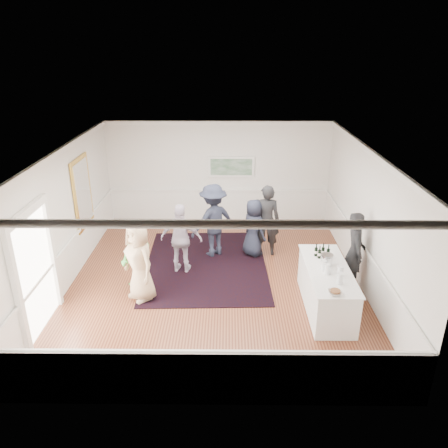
{
  "coord_description": "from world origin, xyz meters",
  "views": [
    {
      "loc": [
        0.3,
        -9.35,
        5.38
      ],
      "look_at": [
        0.21,
        0.2,
        1.4
      ],
      "focal_mm": 35.0,
      "sensor_mm": 36.0,
      "label": 1
    }
  ],
  "objects_px": {
    "guest_lilac": "(181,239)",
    "guest_green": "(137,259)",
    "guest_tan": "(139,261)",
    "guest_dark_b": "(266,220)",
    "guest_dark_a": "(213,220)",
    "guest_navy": "(253,228)",
    "nut_bowl": "(335,292)",
    "serving_table": "(326,288)",
    "ice_bucket": "(327,260)",
    "bartender": "(355,252)"
  },
  "relations": [
    {
      "from": "nut_bowl",
      "to": "serving_table",
      "type": "bearing_deg",
      "value": 85.39
    },
    {
      "from": "serving_table",
      "to": "guest_green",
      "type": "xyz_separation_m",
      "value": [
        -4.19,
        0.63,
        0.35
      ]
    },
    {
      "from": "guest_tan",
      "to": "guest_green",
      "type": "relative_size",
      "value": 1.11
    },
    {
      "from": "guest_green",
      "to": "guest_lilac",
      "type": "distance_m",
      "value": 1.36
    },
    {
      "from": "guest_tan",
      "to": "guest_dark_b",
      "type": "height_order",
      "value": "guest_dark_b"
    },
    {
      "from": "serving_table",
      "to": "guest_green",
      "type": "distance_m",
      "value": 4.25
    },
    {
      "from": "guest_tan",
      "to": "guest_navy",
      "type": "xyz_separation_m",
      "value": [
        2.63,
        2.23,
        -0.14
      ]
    },
    {
      "from": "guest_navy",
      "to": "ice_bucket",
      "type": "bearing_deg",
      "value": 172.9
    },
    {
      "from": "guest_tan",
      "to": "guest_green",
      "type": "xyz_separation_m",
      "value": [
        -0.12,
        0.27,
        -0.09
      ]
    },
    {
      "from": "guest_dark_a",
      "to": "ice_bucket",
      "type": "relative_size",
      "value": 7.69
    },
    {
      "from": "serving_table",
      "to": "guest_navy",
      "type": "height_order",
      "value": "guest_navy"
    },
    {
      "from": "bartender",
      "to": "guest_dark_a",
      "type": "xyz_separation_m",
      "value": [
        -3.29,
        1.78,
        0.04
      ]
    },
    {
      "from": "guest_dark_b",
      "to": "ice_bucket",
      "type": "bearing_deg",
      "value": 117.67
    },
    {
      "from": "bartender",
      "to": "guest_navy",
      "type": "distance_m",
      "value": 2.84
    },
    {
      "from": "guest_green",
      "to": "serving_table",
      "type": "bearing_deg",
      "value": 42.95
    },
    {
      "from": "guest_navy",
      "to": "ice_bucket",
      "type": "xyz_separation_m",
      "value": [
        1.44,
        -2.42,
        0.29
      ]
    },
    {
      "from": "guest_lilac",
      "to": "ice_bucket",
      "type": "xyz_separation_m",
      "value": [
        3.27,
        -1.47,
        0.19
      ]
    },
    {
      "from": "bartender",
      "to": "guest_dark_a",
      "type": "relative_size",
      "value": 0.96
    },
    {
      "from": "guest_lilac",
      "to": "serving_table",
      "type": "bearing_deg",
      "value": 162.22
    },
    {
      "from": "guest_navy",
      "to": "guest_lilac",
      "type": "bearing_deg",
      "value": 79.64
    },
    {
      "from": "guest_tan",
      "to": "guest_lilac",
      "type": "relative_size",
      "value": 1.04
    },
    {
      "from": "serving_table",
      "to": "guest_lilac",
      "type": "xyz_separation_m",
      "value": [
        -3.28,
        1.64,
        0.41
      ]
    },
    {
      "from": "guest_dark_b",
      "to": "guest_green",
      "type": "bearing_deg",
      "value": 37.13
    },
    {
      "from": "bartender",
      "to": "guest_lilac",
      "type": "height_order",
      "value": "bartender"
    },
    {
      "from": "bartender",
      "to": "guest_dark_a",
      "type": "bearing_deg",
      "value": 64.53
    },
    {
      "from": "guest_green",
      "to": "ice_bucket",
      "type": "xyz_separation_m",
      "value": [
        4.18,
        -0.46,
        0.24
      ]
    },
    {
      "from": "guest_green",
      "to": "ice_bucket",
      "type": "distance_m",
      "value": 4.22
    },
    {
      "from": "guest_green",
      "to": "guest_lilac",
      "type": "relative_size",
      "value": 0.94
    },
    {
      "from": "guest_lilac",
      "to": "guest_dark_a",
      "type": "height_order",
      "value": "guest_dark_a"
    },
    {
      "from": "guest_lilac",
      "to": "guest_dark_a",
      "type": "bearing_deg",
      "value": -119.65
    },
    {
      "from": "serving_table",
      "to": "nut_bowl",
      "type": "xyz_separation_m",
      "value": [
        -0.08,
        -1.0,
        0.52
      ]
    },
    {
      "from": "bartender",
      "to": "ice_bucket",
      "type": "relative_size",
      "value": 7.39
    },
    {
      "from": "serving_table",
      "to": "nut_bowl",
      "type": "height_order",
      "value": "nut_bowl"
    },
    {
      "from": "nut_bowl",
      "to": "guest_green",
      "type": "bearing_deg",
      "value": 158.4
    },
    {
      "from": "serving_table",
      "to": "guest_dark_b",
      "type": "bearing_deg",
      "value": 112.52
    },
    {
      "from": "nut_bowl",
      "to": "guest_lilac",
      "type": "bearing_deg",
      "value": 140.49
    },
    {
      "from": "serving_table",
      "to": "guest_tan",
      "type": "relative_size",
      "value": 1.28
    },
    {
      "from": "nut_bowl",
      "to": "guest_navy",
      "type": "bearing_deg",
      "value": 110.77
    },
    {
      "from": "guest_green",
      "to": "guest_navy",
      "type": "distance_m",
      "value": 3.38
    },
    {
      "from": "serving_table",
      "to": "guest_navy",
      "type": "bearing_deg",
      "value": 119.11
    },
    {
      "from": "ice_bucket",
      "to": "guest_dark_a",
      "type": "bearing_deg",
      "value": 136.07
    },
    {
      "from": "guest_green",
      "to": "guest_lilac",
      "type": "bearing_deg",
      "value": 99.26
    },
    {
      "from": "guest_lilac",
      "to": "ice_bucket",
      "type": "relative_size",
      "value": 6.89
    },
    {
      "from": "guest_tan",
      "to": "guest_dark_b",
      "type": "relative_size",
      "value": 0.95
    },
    {
      "from": "guest_dark_a",
      "to": "guest_navy",
      "type": "xyz_separation_m",
      "value": [
        1.08,
        -0.0,
        -0.21
      ]
    },
    {
      "from": "serving_table",
      "to": "guest_green",
      "type": "height_order",
      "value": "guest_green"
    },
    {
      "from": "guest_lilac",
      "to": "guest_green",
      "type": "bearing_deg",
      "value": 56.53
    },
    {
      "from": "guest_lilac",
      "to": "guest_dark_b",
      "type": "distance_m",
      "value": 2.4
    },
    {
      "from": "guest_dark_a",
      "to": "guest_dark_b",
      "type": "xyz_separation_m",
      "value": [
        1.42,
        0.06,
        -0.01
      ]
    },
    {
      "from": "serving_table",
      "to": "guest_tan",
      "type": "distance_m",
      "value": 4.11
    }
  ]
}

